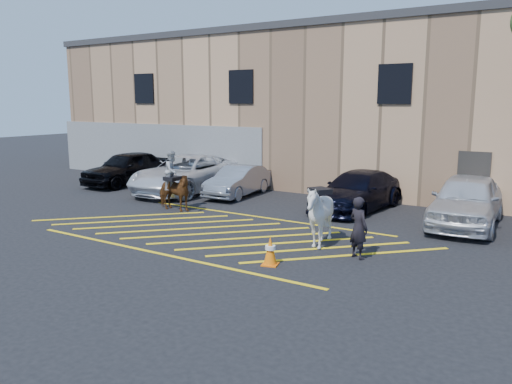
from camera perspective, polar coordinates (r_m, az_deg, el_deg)
The scene contains 12 objects.
ground at distance 15.50m, azimuth -3.69°, elevation -4.47°, with size 90.00×90.00×0.00m, color black.
car_black_suv at distance 24.80m, azimuth -14.51°, elevation 2.69°, with size 1.89×4.70×1.60m, color black.
car_white_pickup at distance 22.17m, azimuth -7.92°, elevation 2.08°, with size 2.70×5.85×1.63m, color white.
car_silver_sedan at distance 21.10m, azimuth -2.06°, elevation 1.27°, with size 1.35×3.86×1.27m, color gray.
car_blue_suv at distance 18.75m, azimuth 11.54°, elevation 0.13°, with size 1.97×4.85×1.41m, color black.
car_white_suv at distance 17.34m, azimuth 22.92°, elevation -0.89°, with size 1.96×4.86×1.66m, color silver.
handler at distance 12.93m, azimuth 11.63°, elevation -4.02°, with size 0.58×0.38×1.60m, color black.
warehouse at distance 25.69m, azimuth 12.24°, elevation 9.42°, with size 32.42×10.20×7.30m.
hatching_zone at distance 15.27m, azimuth -4.35°, elevation -4.69°, with size 12.60×5.12×0.01m.
mounted_bay at distance 18.40m, azimuth -9.46°, elevation 0.61°, with size 1.69×0.81×2.21m.
saddled_white at distance 13.76m, azimuth 7.25°, elevation -2.65°, with size 2.04×2.10×1.76m.
traffic_cone at distance 12.26m, azimuth 1.64°, elevation -6.70°, with size 0.47×0.47×0.73m.
Camera 1 is at (8.80, -12.13, 3.95)m, focal length 35.00 mm.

